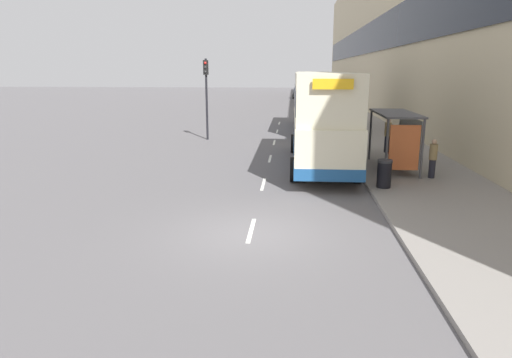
{
  "coord_description": "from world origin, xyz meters",
  "views": [
    {
      "loc": [
        1.1,
        -11.85,
        4.41
      ],
      "look_at": [
        -1.27,
        18.05,
        -2.76
      ],
      "focal_mm": 32.0,
      "sensor_mm": 36.0,
      "label": 1
    }
  ],
  "objects_px": {
    "pedestrian_at_shelter": "(433,158)",
    "litter_bin": "(384,174)",
    "bus_shelter": "(400,130)",
    "double_decker_bus_near": "(322,118)",
    "car_0": "(299,93)",
    "traffic_light_far_kerb": "(206,86)",
    "pedestrian_1": "(388,135)",
    "double_decker_bus_ahead": "(313,99)",
    "car_1": "(302,96)"
  },
  "relations": [
    {
      "from": "litter_bin",
      "to": "traffic_light_far_kerb",
      "type": "relative_size",
      "value": 0.2
    },
    {
      "from": "bus_shelter",
      "to": "pedestrian_1",
      "type": "relative_size",
      "value": 2.29
    },
    {
      "from": "pedestrian_at_shelter",
      "to": "litter_bin",
      "type": "height_order",
      "value": "pedestrian_at_shelter"
    },
    {
      "from": "car_0",
      "to": "traffic_light_far_kerb",
      "type": "distance_m",
      "value": 46.54
    },
    {
      "from": "car_0",
      "to": "car_1",
      "type": "bearing_deg",
      "value": -87.65
    },
    {
      "from": "car_1",
      "to": "litter_bin",
      "type": "relative_size",
      "value": 4.38
    },
    {
      "from": "double_decker_bus_near",
      "to": "pedestrian_at_shelter",
      "type": "xyz_separation_m",
      "value": [
        4.32,
        -2.7,
        -1.33
      ]
    },
    {
      "from": "double_decker_bus_ahead",
      "to": "car_0",
      "type": "distance_m",
      "value": 40.11
    },
    {
      "from": "litter_bin",
      "to": "double_decker_bus_ahead",
      "type": "bearing_deg",
      "value": 95.96
    },
    {
      "from": "double_decker_bus_near",
      "to": "car_1",
      "type": "bearing_deg",
      "value": 90.01
    },
    {
      "from": "traffic_light_far_kerb",
      "to": "bus_shelter",
      "type": "bearing_deg",
      "value": -42.02
    },
    {
      "from": "bus_shelter",
      "to": "double_decker_bus_ahead",
      "type": "relative_size",
      "value": 0.39
    },
    {
      "from": "double_decker_bus_ahead",
      "to": "car_1",
      "type": "height_order",
      "value": "double_decker_bus_ahead"
    },
    {
      "from": "car_0",
      "to": "car_1",
      "type": "relative_size",
      "value": 0.93
    },
    {
      "from": "car_0",
      "to": "pedestrian_1",
      "type": "bearing_deg",
      "value": -85.41
    },
    {
      "from": "pedestrian_1",
      "to": "traffic_light_far_kerb",
      "type": "xyz_separation_m",
      "value": [
        -10.56,
        4.73,
        2.36
      ]
    },
    {
      "from": "bus_shelter",
      "to": "double_decker_bus_near",
      "type": "bearing_deg",
      "value": 159.47
    },
    {
      "from": "bus_shelter",
      "to": "pedestrian_at_shelter",
      "type": "bearing_deg",
      "value": -55.05
    },
    {
      "from": "traffic_light_far_kerb",
      "to": "double_decker_bus_ahead",
      "type": "bearing_deg",
      "value": 40.13
    },
    {
      "from": "car_0",
      "to": "litter_bin",
      "type": "height_order",
      "value": "car_0"
    },
    {
      "from": "litter_bin",
      "to": "traffic_light_far_kerb",
      "type": "height_order",
      "value": "traffic_light_far_kerb"
    },
    {
      "from": "bus_shelter",
      "to": "car_0",
      "type": "relative_size",
      "value": 0.98
    },
    {
      "from": "car_0",
      "to": "pedestrian_1",
      "type": "relative_size",
      "value": 2.34
    },
    {
      "from": "litter_bin",
      "to": "car_0",
      "type": "bearing_deg",
      "value": 92.41
    },
    {
      "from": "double_decker_bus_ahead",
      "to": "pedestrian_at_shelter",
      "type": "distance_m",
      "value": 17.13
    },
    {
      "from": "pedestrian_at_shelter",
      "to": "litter_bin",
      "type": "bearing_deg",
      "value": -142.04
    },
    {
      "from": "car_0",
      "to": "pedestrian_1",
      "type": "height_order",
      "value": "pedestrian_1"
    },
    {
      "from": "car_0",
      "to": "pedestrian_1",
      "type": "xyz_separation_m",
      "value": [
        4.07,
        -50.73,
        0.23
      ]
    },
    {
      "from": "car_1",
      "to": "double_decker_bus_near",
      "type": "bearing_deg",
      "value": -89.99
    },
    {
      "from": "double_decker_bus_near",
      "to": "pedestrian_at_shelter",
      "type": "height_order",
      "value": "double_decker_bus_near"
    },
    {
      "from": "bus_shelter",
      "to": "litter_bin",
      "type": "relative_size",
      "value": 4.0
    },
    {
      "from": "pedestrian_1",
      "to": "litter_bin",
      "type": "xyz_separation_m",
      "value": [
        -1.61,
        -7.66,
        -0.41
      ]
    },
    {
      "from": "car_1",
      "to": "pedestrian_1",
      "type": "distance_m",
      "value": 41.76
    },
    {
      "from": "car_1",
      "to": "pedestrian_1",
      "type": "bearing_deg",
      "value": -84.92
    },
    {
      "from": "car_1",
      "to": "traffic_light_far_kerb",
      "type": "distance_m",
      "value": 37.59
    },
    {
      "from": "double_decker_bus_near",
      "to": "pedestrian_1",
      "type": "bearing_deg",
      "value": 41.0
    },
    {
      "from": "litter_bin",
      "to": "traffic_light_far_kerb",
      "type": "xyz_separation_m",
      "value": [
        -8.95,
        12.38,
        2.77
      ]
    },
    {
      "from": "double_decker_bus_ahead",
      "to": "traffic_light_far_kerb",
      "type": "relative_size",
      "value": 2.09
    },
    {
      "from": "double_decker_bus_near",
      "to": "litter_bin",
      "type": "relative_size",
      "value": 9.94
    },
    {
      "from": "bus_shelter",
      "to": "pedestrian_at_shelter",
      "type": "relative_size",
      "value": 2.65
    },
    {
      "from": "bus_shelter",
      "to": "double_decker_bus_ahead",
      "type": "height_order",
      "value": "double_decker_bus_ahead"
    },
    {
      "from": "double_decker_bus_ahead",
      "to": "pedestrian_1",
      "type": "height_order",
      "value": "double_decker_bus_ahead"
    },
    {
      "from": "double_decker_bus_near",
      "to": "double_decker_bus_ahead",
      "type": "distance_m",
      "value": 13.86
    },
    {
      "from": "double_decker_bus_near",
      "to": "litter_bin",
      "type": "bearing_deg",
      "value": -65.01
    },
    {
      "from": "double_decker_bus_near",
      "to": "double_decker_bus_ahead",
      "type": "xyz_separation_m",
      "value": [
        0.16,
        13.86,
        0.0
      ]
    },
    {
      "from": "car_1",
      "to": "car_0",
      "type": "bearing_deg",
      "value": 92.35
    },
    {
      "from": "car_0",
      "to": "traffic_light_far_kerb",
      "type": "bearing_deg",
      "value": -98.03
    },
    {
      "from": "double_decker_bus_ahead",
      "to": "car_0",
      "type": "bearing_deg",
      "value": 90.78
    },
    {
      "from": "double_decker_bus_ahead",
      "to": "litter_bin",
      "type": "xyz_separation_m",
      "value": [
        1.91,
        -18.32,
        -1.62
      ]
    },
    {
      "from": "double_decker_bus_near",
      "to": "pedestrian_at_shelter",
      "type": "distance_m",
      "value": 5.27
    }
  ]
}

